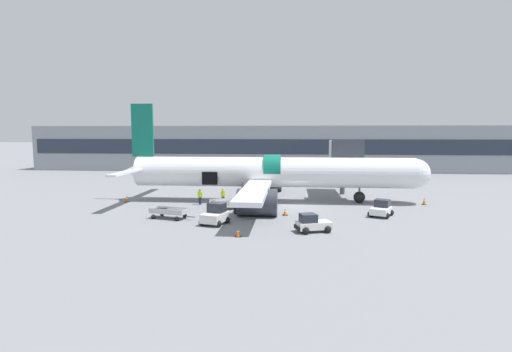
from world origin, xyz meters
name	(u,v)px	position (x,y,z in m)	size (l,w,h in m)	color
ground_plane	(294,206)	(0.00, 0.00, 0.00)	(500.00, 500.00, 0.00)	slate
terminal_strip	(293,148)	(0.00, 41.19, 4.44)	(104.78, 12.37, 8.89)	gray
jet_bridge_stub	(344,152)	(6.02, 7.90, 5.23)	(3.47, 9.11, 6.89)	#4C4C51
airplane	(268,174)	(-2.87, 2.63, 3.06)	(33.94, 30.67, 10.82)	white
baggage_tug_lead	(312,224)	(1.34, -10.66, 0.61)	(2.99, 2.30, 1.44)	silver
baggage_tug_mid	(215,215)	(-6.62, -8.76, 0.74)	(2.48, 2.74, 1.76)	silver
baggage_tug_rear	(381,209)	(7.93, -4.24, 0.64)	(2.55, 2.87, 1.50)	white
baggage_cart_loading	(226,204)	(-6.76, -2.32, 0.49)	(3.84, 2.46, 1.01)	silver
baggage_cart_queued	(169,213)	(-11.18, -6.90, 0.50)	(4.33, 2.37, 0.94)	#B7BABF
ground_crew_loader_a	(223,196)	(-7.54, 0.38, 0.93)	(0.56, 0.57, 1.77)	#2D2D33
ground_crew_loader_b	(254,197)	(-4.20, 0.02, 0.94)	(0.56, 0.59, 1.79)	#2D2D33
ground_crew_driver	(200,196)	(-9.97, 0.12, 0.87)	(0.58, 0.46, 1.65)	#1E2338
ground_crew_supervisor	(235,204)	(-5.51, -4.53, 0.93)	(0.46, 0.62, 1.78)	black
safety_cone_nose	(424,201)	(13.78, 2.14, 0.38)	(0.46, 0.46, 0.80)	black
safety_cone_engine_left	(238,232)	(-4.17, -12.58, 0.33)	(0.48, 0.48, 0.71)	black
safety_cone_wingtip	(285,212)	(-0.85, -4.64, 0.30)	(0.49, 0.49, 0.64)	black
safety_cone_tail	(127,199)	(-18.38, 0.93, 0.34)	(0.57, 0.57, 0.73)	black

